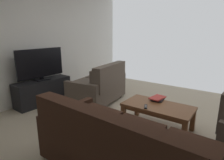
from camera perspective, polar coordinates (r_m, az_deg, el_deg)
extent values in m
cube|color=#B7A88E|center=(3.28, 6.94, -13.95)|extent=(5.03, 5.61, 0.01)
cube|color=white|center=(4.64, -21.47, 11.78)|extent=(0.12, 5.61, 2.83)
cylinder|color=black|center=(3.01, -5.19, -16.01)|extent=(0.05, 0.05, 0.06)
cylinder|color=black|center=(2.61, -17.39, -22.01)|extent=(0.05, 0.05, 0.06)
cube|color=#382116|center=(2.22, 4.33, -21.76)|extent=(1.84, 0.94, 0.37)
cube|color=#382116|center=(1.90, 21.22, -21.06)|extent=(0.59, 0.79, 0.10)
cube|color=#382116|center=(2.10, 4.77, -16.32)|extent=(0.59, 0.79, 0.10)
cube|color=#382116|center=(2.44, -7.37, -11.79)|extent=(0.59, 0.79, 0.10)
cube|color=#382116|center=(1.75, -2.58, -17.48)|extent=(1.81, 0.26, 0.49)
cube|color=#382116|center=(1.83, -0.25, -16.06)|extent=(0.54, 0.14, 0.35)
cube|color=#382116|center=(2.20, -12.84, -10.79)|extent=(0.54, 0.14, 0.35)
cube|color=#382116|center=(2.74, -12.88, -12.84)|extent=(0.14, 0.87, 0.53)
cylinder|color=black|center=(4.89, -4.52, -3.72)|extent=(0.06, 0.06, 0.06)
cylinder|color=black|center=(4.17, -11.66, -7.26)|extent=(0.06, 0.06, 0.06)
cylinder|color=black|center=(4.59, 2.39, -4.93)|extent=(0.06, 0.06, 0.06)
cylinder|color=black|center=(3.81, -3.97, -9.13)|extent=(0.06, 0.06, 0.06)
cube|color=brown|center=(4.28, -4.34, -3.37)|extent=(0.91, 1.20, 0.37)
cube|color=brown|center=(4.45, -2.69, 0.54)|extent=(0.74, 0.60, 0.10)
cube|color=brown|center=(4.00, -6.78, -1.15)|extent=(0.74, 0.60, 0.10)
cube|color=brown|center=(4.01, -0.50, 1.22)|extent=(0.32, 1.13, 0.50)
cube|color=brown|center=(4.30, 0.00, 2.13)|extent=(0.18, 0.51, 0.36)
cube|color=brown|center=(3.83, -3.95, 0.56)|extent=(0.18, 0.51, 0.36)
cube|color=brown|center=(4.76, -0.43, -0.60)|extent=(0.78, 0.20, 0.53)
cube|color=brown|center=(3.78, -9.31, -4.80)|extent=(0.78, 0.20, 0.53)
cube|color=brown|center=(3.17, 13.67, -7.72)|extent=(1.09, 0.58, 0.04)
cube|color=brown|center=(3.18, 13.62, -8.47)|extent=(1.00, 0.52, 0.05)
cube|color=brown|center=(3.34, 23.19, -11.08)|extent=(0.07, 0.07, 0.36)
cube|color=brown|center=(3.64, 7.61, -7.85)|extent=(0.07, 0.07, 0.36)
cube|color=brown|center=(2.91, 20.96, -14.77)|extent=(0.07, 0.07, 0.36)
cube|color=brown|center=(3.25, 3.47, -10.58)|extent=(0.07, 0.07, 0.36)
cube|color=black|center=(4.44, -20.00, -3.29)|extent=(0.43, 1.23, 0.53)
cube|color=black|center=(4.53, -20.72, -3.02)|extent=(0.06, 1.04, 0.32)
cube|color=black|center=(4.41, -21.32, -3.55)|extent=(0.21, 0.25, 0.06)
cube|color=black|center=(4.37, -20.31, 0.17)|extent=(0.21, 0.33, 0.02)
cube|color=black|center=(4.36, -20.36, 0.68)|extent=(0.04, 0.06, 0.06)
cube|color=black|center=(4.30, -20.73, 4.81)|extent=(0.08, 1.06, 0.61)
cube|color=black|center=(4.32, -20.87, 4.83)|extent=(0.05, 1.03, 0.58)
cube|color=black|center=(3.39, 13.68, -5.56)|extent=(0.22, 0.27, 0.03)
cube|color=#C63833|center=(3.37, 13.53, -5.20)|extent=(0.22, 0.31, 0.02)
cube|color=black|center=(3.03, 10.14, -7.93)|extent=(0.11, 0.16, 0.02)
cube|color=#59595B|center=(3.03, 10.15, -7.74)|extent=(0.07, 0.11, 0.00)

